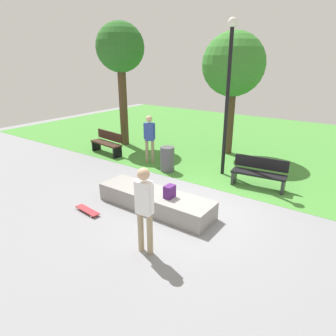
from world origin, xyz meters
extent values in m
plane|color=gray|center=(0.00, 0.00, 0.00)|extent=(28.00, 28.00, 0.00)
cube|color=#478C38|center=(0.00, 7.71, 0.00)|extent=(26.60, 12.57, 0.01)
cube|color=gray|center=(-0.89, -0.58, 0.23)|extent=(3.20, 0.90, 0.46)
cube|color=#4C1E66|center=(-0.41, -0.60, 0.62)|extent=(0.21, 0.29, 0.32)
cylinder|color=tan|center=(0.20, -2.14, 0.44)|extent=(0.12, 0.12, 0.89)
cylinder|color=tan|center=(-0.02, -2.16, 0.44)|extent=(0.12, 0.12, 0.89)
cube|color=white|center=(0.09, -2.15, 1.22)|extent=(0.33, 0.22, 0.67)
cylinder|color=white|center=(0.26, -2.14, 1.25)|extent=(0.09, 0.09, 0.61)
cylinder|color=white|center=(-0.08, -2.16, 1.25)|extent=(0.09, 0.09, 0.61)
sphere|color=tan|center=(0.09, -2.15, 1.70)|extent=(0.24, 0.24, 0.24)
cube|color=#A5262D|center=(-2.16, -1.76, 0.07)|extent=(0.82, 0.28, 0.02)
cylinder|color=silver|center=(-2.45, -1.80, 0.03)|extent=(0.06, 0.04, 0.06)
cylinder|color=silver|center=(-2.43, -1.65, 0.03)|extent=(0.06, 0.04, 0.06)
cylinder|color=silver|center=(-1.89, -1.86, 0.03)|extent=(0.06, 0.04, 0.06)
cylinder|color=silver|center=(-1.87, -1.71, 0.03)|extent=(0.06, 0.04, 0.06)
cube|color=#331E14|center=(-5.44, 2.03, 0.45)|extent=(1.65, 0.66, 0.06)
cube|color=#331E14|center=(-5.41, 2.24, 0.73)|extent=(1.59, 0.28, 0.36)
cube|color=black|center=(-4.71, 1.92, 0.23)|extent=(0.13, 0.40, 0.45)
cube|color=black|center=(-6.17, 2.13, 0.23)|extent=(0.13, 0.40, 0.45)
cube|color=black|center=(0.85, 2.28, 0.45)|extent=(1.64, 0.61, 0.06)
cube|color=black|center=(0.82, 2.50, 0.73)|extent=(1.60, 0.23, 0.36)
cube|color=#2D2D33|center=(1.58, 2.36, 0.23)|extent=(0.12, 0.40, 0.45)
cube|color=#2D2D33|center=(0.12, 2.20, 0.23)|extent=(0.12, 0.40, 0.45)
cylinder|color=#4C3823|center=(-1.42, 5.07, 1.40)|extent=(0.36, 0.36, 2.79)
sphere|color=#387F2D|center=(-1.42, 5.07, 3.51)|extent=(2.40, 2.40, 2.40)
cylinder|color=#4C3823|center=(-5.86, 3.59, 1.78)|extent=(0.36, 0.36, 3.56)
sphere|color=#286623|center=(-5.86, 3.59, 4.17)|extent=(2.03, 2.03, 2.03)
cylinder|color=black|center=(-0.54, 2.74, 2.29)|extent=(0.12, 0.12, 4.57)
sphere|color=silver|center=(-0.54, 2.74, 4.69)|extent=(0.28, 0.28, 0.28)
cylinder|color=#4C4C51|center=(-2.23, 1.86, 0.44)|extent=(0.49, 0.49, 0.87)
cylinder|color=tan|center=(-3.19, 2.27, 0.43)|extent=(0.12, 0.12, 0.87)
cylinder|color=tan|center=(-3.38, 2.16, 0.43)|extent=(0.12, 0.12, 0.87)
cube|color=#2D4799|center=(-3.29, 2.22, 1.20)|extent=(0.38, 0.33, 0.65)
cylinder|color=#2D4799|center=(-3.14, 2.30, 1.22)|extent=(0.09, 0.09, 0.60)
cylinder|color=#2D4799|center=(-3.44, 2.13, 1.22)|extent=(0.09, 0.09, 0.60)
sphere|color=tan|center=(-3.29, 2.22, 1.67)|extent=(0.24, 0.24, 0.24)
cube|color=#1E4C8C|center=(-3.37, 2.36, 1.23)|extent=(0.31, 0.27, 0.36)
camera|label=1|loc=(3.34, -5.96, 3.67)|focal=31.21mm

